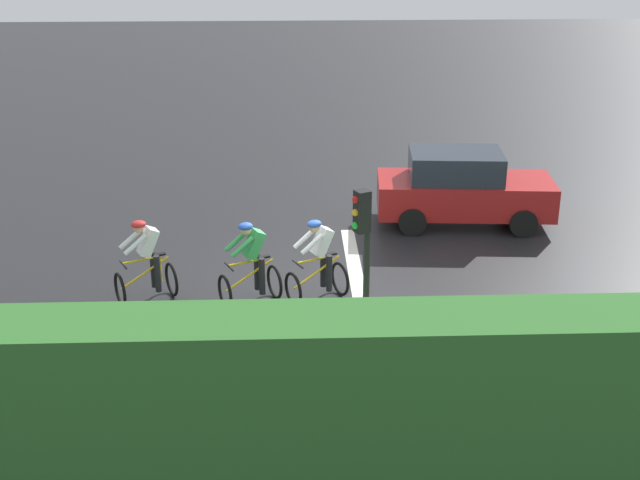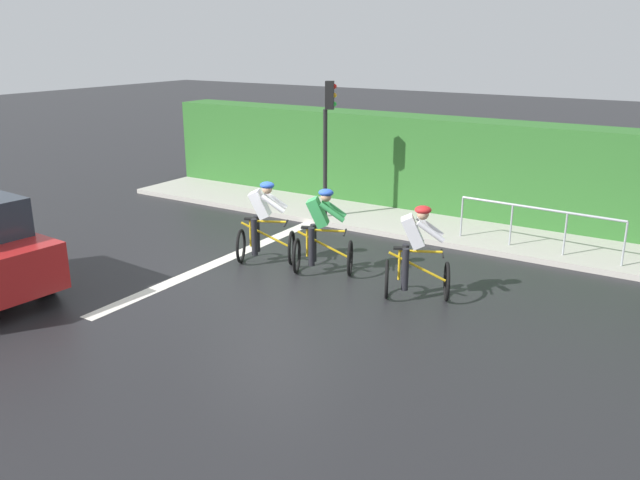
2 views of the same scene
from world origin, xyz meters
TOP-DOWN VIEW (x-y plane):
  - ground_plane at (0.00, 0.00)m, footprint 80.00×80.00m
  - sidewalk_kerb at (-4.45, 2.00)m, footprint 2.80×18.13m
  - stone_wall_low at (-5.35, 2.00)m, footprint 0.44×18.13m
  - hedge_wall at (-5.65, 2.00)m, footprint 1.10×18.13m
  - road_marking_stop_line at (0.00, -1.17)m, footprint 7.00×0.30m
  - cyclist_lead at (-0.09, 2.92)m, footprint 1.08×1.27m
  - cyclist_second at (-0.28, 0.92)m, footprint 1.06×1.26m
  - cyclist_mid at (-0.19, -0.36)m, footprint 1.08×1.27m
  - traffic_light_near_crossing at (-3.48, -0.91)m, footprint 0.27×0.29m
  - pedestrian_railing_kerbside at (-3.55, 4.08)m, footprint 0.26×3.35m

SIDE VIEW (x-z plane):
  - ground_plane at x=0.00m, z-range 0.00..0.00m
  - road_marking_stop_line at x=0.00m, z-range 0.00..0.01m
  - sidewalk_kerb at x=-4.45m, z-range 0.00..0.12m
  - stone_wall_low at x=-5.35m, z-range 0.00..0.51m
  - pedestrian_railing_kerbside at x=-3.55m, z-range 0.27..1.29m
  - cyclist_lead at x=-0.09m, z-range -0.03..1.63m
  - cyclist_second at x=-0.28m, z-range -0.03..1.63m
  - cyclist_mid at x=-0.19m, z-range -0.03..1.63m
  - hedge_wall at x=-5.65m, z-range 0.00..2.41m
  - traffic_light_near_crossing at x=-3.48m, z-range 0.55..3.89m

